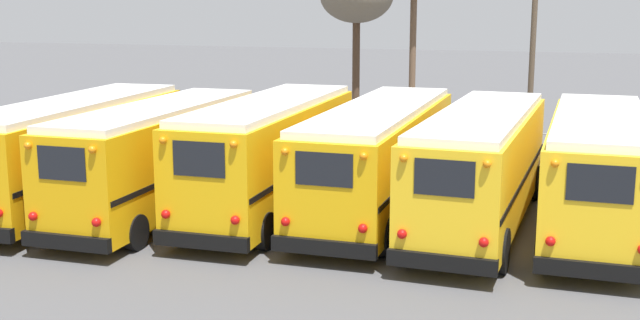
% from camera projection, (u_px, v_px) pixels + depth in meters
% --- Properties ---
extents(ground_plane, '(160.00, 160.00, 0.00)m').
position_uv_depth(ground_plane, '(320.00, 216.00, 23.19)').
color(ground_plane, '#4C4C4F').
extents(school_bus_0, '(3.08, 10.29, 3.21)m').
position_uv_depth(school_bus_0, '(75.00, 148.00, 24.27)').
color(school_bus_0, '#E5A00C').
rests_on(school_bus_0, ground).
extents(school_bus_1, '(2.49, 9.45, 3.20)m').
position_uv_depth(school_bus_1, '(160.00, 156.00, 23.18)').
color(school_bus_1, '#E5A00C').
rests_on(school_bus_1, ground).
extents(school_bus_2, '(2.57, 9.59, 3.33)m').
position_uv_depth(school_bus_2, '(270.00, 153.00, 23.27)').
color(school_bus_2, '#EAAA0F').
rests_on(school_bus_2, ground).
extents(school_bus_3, '(2.66, 10.97, 3.16)m').
position_uv_depth(school_bus_3, '(379.00, 155.00, 23.39)').
color(school_bus_3, '#EAAA0F').
rests_on(school_bus_3, ground).
extents(school_bus_4, '(2.93, 10.32, 3.22)m').
position_uv_depth(school_bus_4, '(481.00, 164.00, 21.84)').
color(school_bus_4, yellow).
rests_on(school_bus_4, ground).
extents(school_bus_5, '(2.74, 9.99, 3.20)m').
position_uv_depth(school_bus_5, '(597.00, 169.00, 21.33)').
color(school_bus_5, yellow).
rests_on(school_bus_5, ground).
extents(utility_pole, '(1.80, 0.24, 7.92)m').
position_uv_depth(utility_pole, '(533.00, 48.00, 34.09)').
color(utility_pole, brown).
rests_on(utility_pole, ground).
extents(fence_line, '(23.11, 0.06, 1.42)m').
position_uv_depth(fence_line, '(384.00, 137.00, 30.79)').
color(fence_line, '#939399').
rests_on(fence_line, ground).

